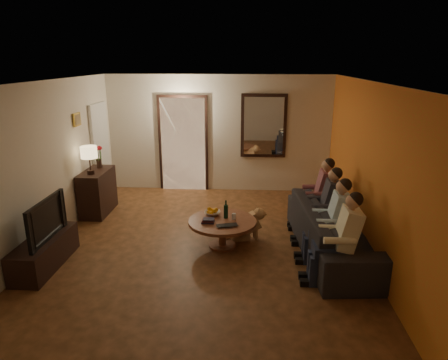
# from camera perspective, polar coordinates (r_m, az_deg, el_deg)

# --- Properties ---
(floor) EXTENTS (5.00, 6.00, 0.01)m
(floor) POSITION_cam_1_polar(r_m,az_deg,el_deg) (6.54, -2.83, -9.55)
(floor) COLOR #402911
(floor) RESTS_ON ground
(ceiling) EXTENTS (5.00, 6.00, 0.01)m
(ceiling) POSITION_cam_1_polar(r_m,az_deg,el_deg) (5.87, -3.21, 13.82)
(ceiling) COLOR white
(ceiling) RESTS_ON back_wall
(back_wall) EXTENTS (5.00, 0.02, 2.60)m
(back_wall) POSITION_cam_1_polar(r_m,az_deg,el_deg) (8.99, -0.78, 6.58)
(back_wall) COLOR beige
(back_wall) RESTS_ON floor
(front_wall) EXTENTS (5.00, 0.02, 2.60)m
(front_wall) POSITION_cam_1_polar(r_m,az_deg,el_deg) (3.32, -9.15, -12.44)
(front_wall) COLOR beige
(front_wall) RESTS_ON floor
(left_wall) EXTENTS (0.02, 6.00, 2.60)m
(left_wall) POSITION_cam_1_polar(r_m,az_deg,el_deg) (6.83, -24.33, 1.72)
(left_wall) COLOR beige
(left_wall) RESTS_ON floor
(right_wall) EXTENTS (0.02, 6.00, 2.60)m
(right_wall) POSITION_cam_1_polar(r_m,az_deg,el_deg) (6.30, 20.21, 1.00)
(right_wall) COLOR beige
(right_wall) RESTS_ON floor
(orange_accent) EXTENTS (0.01, 6.00, 2.60)m
(orange_accent) POSITION_cam_1_polar(r_m,az_deg,el_deg) (6.30, 20.12, 1.00)
(orange_accent) COLOR orange
(orange_accent) RESTS_ON right_wall
(kitchen_doorway) EXTENTS (1.00, 0.06, 2.10)m
(kitchen_doorway) POSITION_cam_1_polar(r_m,az_deg,el_deg) (9.12, -5.82, 5.04)
(kitchen_doorway) COLOR #FFE0A5
(kitchen_doorway) RESTS_ON floor
(door_trim) EXTENTS (1.12, 0.04, 2.22)m
(door_trim) POSITION_cam_1_polar(r_m,az_deg,el_deg) (9.11, -5.83, 5.03)
(door_trim) COLOR black
(door_trim) RESTS_ON floor
(fridge_glimpse) EXTENTS (0.45, 0.03, 1.70)m
(fridge_glimpse) POSITION_cam_1_polar(r_m,az_deg,el_deg) (9.12, -4.24, 4.12)
(fridge_glimpse) COLOR silver
(fridge_glimpse) RESTS_ON floor
(mirror_frame) EXTENTS (1.00, 0.05, 1.40)m
(mirror_frame) POSITION_cam_1_polar(r_m,az_deg,el_deg) (8.89, 5.69, 7.70)
(mirror_frame) COLOR black
(mirror_frame) RESTS_ON back_wall
(mirror_glass) EXTENTS (0.86, 0.02, 1.26)m
(mirror_glass) POSITION_cam_1_polar(r_m,az_deg,el_deg) (8.86, 5.69, 7.67)
(mirror_glass) COLOR white
(mirror_glass) RESTS_ON back_wall
(white_door) EXTENTS (0.06, 0.85, 2.04)m
(white_door) POSITION_cam_1_polar(r_m,az_deg,el_deg) (8.91, -17.15, 3.90)
(white_door) COLOR white
(white_door) RESTS_ON floor
(framed_art) EXTENTS (0.03, 0.28, 0.24)m
(framed_art) POSITION_cam_1_polar(r_m,az_deg,el_deg) (7.86, -20.28, 8.11)
(framed_art) COLOR #B28C33
(framed_art) RESTS_ON left_wall
(art_canvas) EXTENTS (0.01, 0.22, 0.18)m
(art_canvas) POSITION_cam_1_polar(r_m,az_deg,el_deg) (7.86, -20.18, 8.11)
(art_canvas) COLOR brown
(art_canvas) RESTS_ON left_wall
(dresser) EXTENTS (0.45, 0.96, 0.85)m
(dresser) POSITION_cam_1_polar(r_m,az_deg,el_deg) (8.17, -17.63, -1.63)
(dresser) COLOR black
(dresser) RESTS_ON floor
(table_lamp) EXTENTS (0.30, 0.30, 0.54)m
(table_lamp) POSITION_cam_1_polar(r_m,az_deg,el_deg) (7.79, -18.65, 2.72)
(table_lamp) COLOR beige
(table_lamp) RESTS_ON dresser
(flower_vase) EXTENTS (0.14, 0.14, 0.44)m
(flower_vase) POSITION_cam_1_polar(r_m,az_deg,el_deg) (8.20, -17.49, 3.14)
(flower_vase) COLOR red
(flower_vase) RESTS_ON dresser
(tv_stand) EXTENTS (0.45, 1.31, 0.44)m
(tv_stand) POSITION_cam_1_polar(r_m,az_deg,el_deg) (6.45, -24.23, -9.38)
(tv_stand) COLOR black
(tv_stand) RESTS_ON floor
(tv) EXTENTS (1.03, 0.14, 0.59)m
(tv) POSITION_cam_1_polar(r_m,az_deg,el_deg) (6.26, -24.80, -5.12)
(tv) COLOR black
(tv) RESTS_ON tv_stand
(sofa) EXTENTS (2.65, 1.22, 0.75)m
(sofa) POSITION_cam_1_polar(r_m,az_deg,el_deg) (6.44, 15.53, -6.95)
(sofa) COLOR black
(sofa) RESTS_ON floor
(person_a) EXTENTS (0.60, 0.40, 1.20)m
(person_a) POSITION_cam_1_polar(r_m,az_deg,el_deg) (5.53, 16.50, -8.58)
(person_a) COLOR tan
(person_a) RESTS_ON sofa
(person_b) EXTENTS (0.60, 0.40, 1.20)m
(person_b) POSITION_cam_1_polar(r_m,az_deg,el_deg) (6.07, 15.32, -6.16)
(person_b) COLOR tan
(person_b) RESTS_ON sofa
(person_c) EXTENTS (0.60, 0.40, 1.20)m
(person_c) POSITION_cam_1_polar(r_m,az_deg,el_deg) (6.61, 14.33, -4.13)
(person_c) COLOR tan
(person_c) RESTS_ON sofa
(person_d) EXTENTS (0.60, 0.40, 1.20)m
(person_d) POSITION_cam_1_polar(r_m,az_deg,el_deg) (7.17, 13.50, -2.41)
(person_d) COLOR tan
(person_d) RESTS_ON sofa
(dog) EXTENTS (0.60, 0.38, 0.56)m
(dog) POSITION_cam_1_polar(r_m,az_deg,el_deg) (6.71, 3.21, -6.24)
(dog) COLOR #AA7A4E
(dog) RESTS_ON floor
(coffee_table) EXTENTS (1.27, 1.27, 0.45)m
(coffee_table) POSITION_cam_1_polar(r_m,az_deg,el_deg) (6.48, -0.23, -7.61)
(coffee_table) COLOR brown
(coffee_table) RESTS_ON floor
(bowl) EXTENTS (0.26, 0.26, 0.06)m
(bowl) POSITION_cam_1_polar(r_m,az_deg,el_deg) (6.59, -1.67, -4.74)
(bowl) COLOR white
(bowl) RESTS_ON coffee_table
(oranges) EXTENTS (0.20, 0.20, 0.08)m
(oranges) POSITION_cam_1_polar(r_m,az_deg,el_deg) (6.57, -1.67, -4.19)
(oranges) COLOR orange
(oranges) RESTS_ON bowl
(wine_bottle) EXTENTS (0.07, 0.07, 0.31)m
(wine_bottle) POSITION_cam_1_polar(r_m,az_deg,el_deg) (6.42, 0.27, -4.17)
(wine_bottle) COLOR black
(wine_bottle) RESTS_ON coffee_table
(wine_glass) EXTENTS (0.06, 0.06, 0.10)m
(wine_glass) POSITION_cam_1_polar(r_m,az_deg,el_deg) (6.41, 1.41, -5.23)
(wine_glass) COLOR silver
(wine_glass) RESTS_ON coffee_table
(book_stack) EXTENTS (0.20, 0.15, 0.07)m
(book_stack) POSITION_cam_1_polar(r_m,az_deg,el_deg) (6.30, -2.31, -5.78)
(book_stack) COLOR black
(book_stack) RESTS_ON coffee_table
(laptop) EXTENTS (0.37, 0.29, 0.03)m
(laptop) POSITION_cam_1_polar(r_m,az_deg,el_deg) (6.12, 0.52, -6.70)
(laptop) COLOR black
(laptop) RESTS_ON coffee_table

